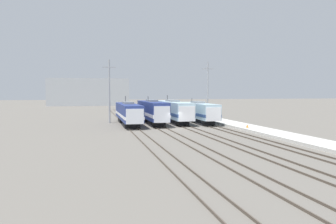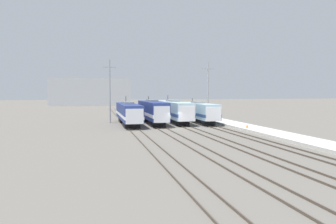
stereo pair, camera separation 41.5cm
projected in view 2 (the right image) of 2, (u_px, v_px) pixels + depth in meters
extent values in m
plane|color=#666059|center=(175.00, 128.00, 50.69)|extent=(400.00, 400.00, 0.00)
cube|color=#4C4238|center=(129.00, 129.00, 49.11)|extent=(0.07, 120.00, 0.15)
cube|color=#4C4238|center=(138.00, 129.00, 49.42)|extent=(0.07, 120.00, 0.15)
cube|color=#4C4238|center=(157.00, 128.00, 50.05)|extent=(0.07, 120.00, 0.15)
cube|color=#4C4238|center=(166.00, 128.00, 50.37)|extent=(0.07, 120.00, 0.15)
cube|color=#4C4238|center=(184.00, 128.00, 51.00)|extent=(0.07, 120.00, 0.15)
cube|color=#4C4238|center=(193.00, 128.00, 51.31)|extent=(0.07, 120.00, 0.15)
cube|color=#4C4238|center=(210.00, 127.00, 51.95)|extent=(0.07, 120.00, 0.15)
cube|color=#4C4238|center=(219.00, 127.00, 52.26)|extent=(0.07, 120.00, 0.15)
cube|color=black|center=(131.00, 124.00, 52.48)|extent=(2.43, 4.11, 0.95)
cube|color=black|center=(126.00, 120.00, 61.57)|extent=(2.43, 4.11, 0.95)
cube|color=navy|center=(128.00, 111.00, 56.92)|extent=(2.86, 18.68, 2.65)
cube|color=silver|center=(128.00, 114.00, 56.95)|extent=(2.90, 18.72, 0.48)
cube|color=silver|center=(134.00, 116.00, 48.81)|extent=(2.63, 2.21, 2.25)
cube|color=black|center=(135.00, 113.00, 47.78)|extent=(2.24, 0.08, 0.63)
cube|color=slate|center=(128.00, 103.00, 56.82)|extent=(1.57, 4.67, 0.35)
cylinder|color=#38383D|center=(126.00, 100.00, 60.80)|extent=(0.12, 0.12, 1.30)
cube|color=black|center=(157.00, 123.00, 54.31)|extent=(2.32, 3.85, 0.95)
cube|color=black|center=(148.00, 119.00, 62.83)|extent=(2.32, 3.85, 0.95)
cube|color=navy|center=(152.00, 110.00, 58.45)|extent=(2.73, 17.51, 3.00)
cube|color=silver|center=(152.00, 113.00, 58.48)|extent=(2.77, 17.55, 0.54)
cube|color=silver|center=(161.00, 114.00, 50.80)|extent=(2.51, 1.97, 2.55)
cube|color=black|center=(162.00, 111.00, 49.88)|extent=(2.14, 0.08, 0.71)
cube|color=slate|center=(152.00, 101.00, 58.35)|extent=(1.50, 4.38, 0.35)
cylinder|color=#38383D|center=(148.00, 99.00, 62.08)|extent=(0.12, 0.12, 0.89)
cube|color=#232326|center=(179.00, 122.00, 56.87)|extent=(2.52, 4.22, 0.95)
cube|color=#232326|center=(167.00, 118.00, 66.22)|extent=(2.52, 4.22, 0.95)
cube|color=#9EBCCC|center=(173.00, 109.00, 61.43)|extent=(2.96, 19.20, 2.90)
cube|color=navy|center=(173.00, 112.00, 61.47)|extent=(3.00, 19.24, 0.52)
cube|color=silver|center=(185.00, 113.00, 53.04)|extent=(2.73, 2.14, 2.46)
cube|color=black|center=(187.00, 110.00, 52.04)|extent=(2.32, 0.08, 0.69)
cube|color=gray|center=(173.00, 101.00, 61.33)|extent=(1.63, 4.80, 0.35)
cylinder|color=#38383D|center=(168.00, 98.00, 65.42)|extent=(0.12, 0.12, 1.20)
cube|color=#232326|center=(205.00, 122.00, 56.58)|extent=(2.38, 3.59, 0.95)
cube|color=#232326|center=(192.00, 118.00, 64.52)|extent=(2.38, 3.59, 0.95)
cube|color=#9EBCCC|center=(198.00, 110.00, 60.44)|extent=(2.80, 16.32, 2.65)
cube|color=navy|center=(198.00, 113.00, 60.47)|extent=(2.84, 16.36, 0.48)
cube|color=silver|center=(212.00, 114.00, 53.41)|extent=(2.58, 2.06, 2.25)
cube|color=black|center=(214.00, 111.00, 52.46)|extent=(2.19, 0.08, 0.63)
cube|color=gray|center=(198.00, 102.00, 60.35)|extent=(1.54, 4.08, 0.35)
cylinder|color=#38383D|center=(192.00, 100.00, 63.83)|extent=(0.12, 0.12, 0.84)
cylinder|color=gray|center=(110.00, 91.00, 59.37)|extent=(0.29, 0.29, 11.49)
cube|color=gray|center=(109.00, 67.00, 59.10)|extent=(2.34, 0.16, 0.16)
cylinder|color=gray|center=(208.00, 92.00, 63.49)|extent=(0.29, 0.29, 11.49)
cube|color=gray|center=(208.00, 69.00, 63.23)|extent=(2.34, 0.16, 0.16)
cube|color=beige|center=(240.00, 126.00, 53.03)|extent=(4.00, 120.00, 0.40)
cone|color=orange|center=(247.00, 126.00, 48.15)|extent=(0.39, 0.39, 0.49)
cube|color=#9EA3A8|center=(90.00, 92.00, 138.27)|extent=(32.64, 13.34, 11.26)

